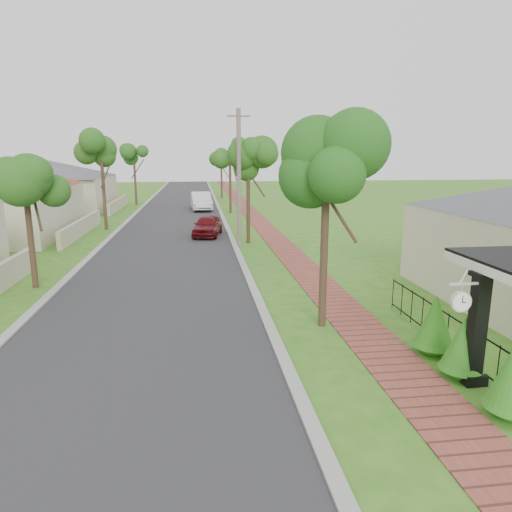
{
  "coord_description": "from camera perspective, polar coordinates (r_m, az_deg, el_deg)",
  "views": [
    {
      "loc": [
        -1.33,
        -9.53,
        4.89
      ],
      "look_at": [
        0.62,
        5.71,
        1.5
      ],
      "focal_mm": 32.0,
      "sensor_mm": 36.0,
      "label": 1
    }
  ],
  "objects": [
    {
      "name": "sidewalk",
      "position": [
        30.28,
        1.5,
        3.15
      ],
      "size": [
        1.5,
        120.0,
        0.03
      ],
      "primitive_type": "cube",
      "color": "#984D3C",
      "rests_on": "ground"
    },
    {
      "name": "near_tree",
      "position": [
        12.83,
        8.82,
        10.18
      ],
      "size": [
        2.16,
        2.16,
        5.54
      ],
      "color": "#382619",
      "rests_on": "ground"
    },
    {
      "name": "road",
      "position": [
        29.98,
        -10.41,
        2.85
      ],
      "size": [
        7.0,
        120.0,
        0.02
      ],
      "primitive_type": "cube",
      "color": "#28282B",
      "rests_on": "ground"
    },
    {
      "name": "far_house_grey",
      "position": [
        45.69,
        -24.92,
        8.11
      ],
      "size": [
        15.56,
        15.56,
        4.6
      ],
      "color": "beige",
      "rests_on": "ground"
    },
    {
      "name": "parked_car_red",
      "position": [
        28.46,
        -6.07,
        3.78
      ],
      "size": [
        2.18,
        3.96,
        1.28
      ],
      "primitive_type": "imported",
      "rotation": [
        0.0,
        0.0,
        -0.19
      ],
      "color": "#5B0D12",
      "rests_on": "ground"
    },
    {
      "name": "hedge_row",
      "position": [
        11.22,
        24.82,
        -10.51
      ],
      "size": [
        0.9,
        3.82,
        1.7
      ],
      "color": "#156B16",
      "rests_on": "ground"
    },
    {
      "name": "street_trees",
      "position": [
        36.41,
        -9.94,
        11.7
      ],
      "size": [
        10.7,
        37.65,
        5.89
      ],
      "color": "#382619",
      "rests_on": "ground"
    },
    {
      "name": "station_clock",
      "position": [
        10.44,
        24.25,
        -5.06
      ],
      "size": [
        0.75,
        0.13,
        0.63
      ],
      "color": "silver",
      "rests_on": "ground"
    },
    {
      "name": "picket_fence",
      "position": [
        12.19,
        24.41,
        -9.66
      ],
      "size": [
        0.03,
        8.02,
        1.0
      ],
      "color": "black",
      "rests_on": "ground"
    },
    {
      "name": "kerb_right",
      "position": [
        30.0,
        -3.42,
        3.04
      ],
      "size": [
        0.3,
        120.0,
        0.1
      ],
      "primitive_type": "cube",
      "color": "#9E9E99",
      "rests_on": "ground"
    },
    {
      "name": "ground",
      "position": [
        10.8,
        0.59,
        -14.49
      ],
      "size": [
        160.0,
        160.0,
        0.0
      ],
      "primitive_type": "plane",
      "color": "#356F1A",
      "rests_on": "ground"
    },
    {
      "name": "kerb_left",
      "position": [
        30.41,
        -17.29,
        2.62
      ],
      "size": [
        0.3,
        120.0,
        0.1
      ],
      "primitive_type": "cube",
      "color": "#9E9E99",
      "rests_on": "ground"
    },
    {
      "name": "parked_car_white",
      "position": [
        42.25,
        -6.87,
        6.81
      ],
      "size": [
        2.03,
        5.01,
        1.62
      ],
      "primitive_type": "imported",
      "rotation": [
        0.0,
        0.0,
        0.07
      ],
      "color": "white",
      "rests_on": "ground"
    },
    {
      "name": "porch_post",
      "position": [
        11.03,
        25.83,
        -8.85
      ],
      "size": [
        0.48,
        0.48,
        2.52
      ],
      "color": "black",
      "rests_on": "ground"
    },
    {
      "name": "utility_pole",
      "position": [
        24.7,
        -2.14,
        9.68
      ],
      "size": [
        1.2,
        0.24,
        7.29
      ],
      "color": "#75665B",
      "rests_on": "ground"
    }
  ]
}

